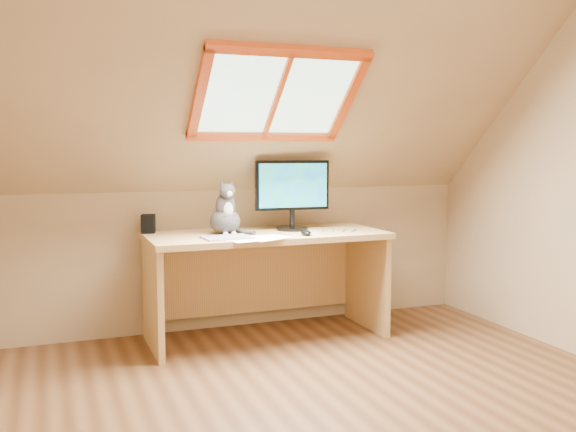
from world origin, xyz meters
name	(u,v)px	position (x,y,z in m)	size (l,w,h in m)	color
ground	(350,416)	(0.00, 0.00, 0.00)	(3.50, 3.50, 0.00)	brown
room_shell	(363,119)	(0.00, -0.09, 1.43)	(3.52, 3.52, 2.41)	tan
desk	(263,263)	(0.04, 1.45, 0.51)	(1.60, 0.70, 0.73)	tan
monitor	(292,190)	(0.26, 1.44, 1.01)	(0.53, 0.22, 0.48)	black
cat	(225,215)	(-0.24, 1.39, 0.86)	(0.21, 0.25, 0.37)	#46413E
desk_speaker	(148,224)	(-0.71, 1.63, 0.79)	(0.09, 0.09, 0.13)	black
graphics_tablet	(227,238)	(-0.28, 1.19, 0.74)	(0.30, 0.21, 0.01)	#B2B2B7
mouse	(306,233)	(0.24, 1.15, 0.75)	(0.06, 0.11, 0.04)	black
papers	(261,238)	(-0.08, 1.12, 0.73)	(0.35, 0.30, 0.01)	white
cables	(327,231)	(0.44, 1.26, 0.73)	(0.51, 0.26, 0.01)	silver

